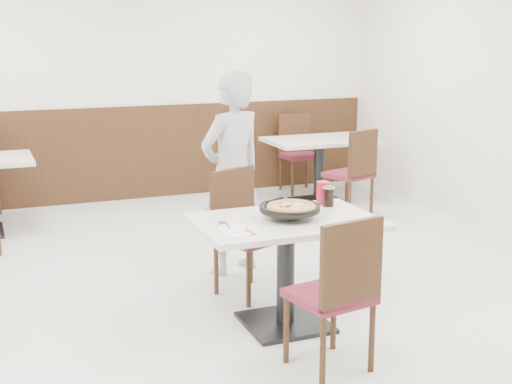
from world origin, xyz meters
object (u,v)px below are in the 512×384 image
object	(u,v)px
pizza_pan	(290,212)
cola_glass	(329,197)
bg_table_right	(319,171)
chair_far	(250,234)
main_table	(286,273)
side_plate	(232,229)
bg_chair_right_far	(300,154)
bg_chair_right_near	(349,172)
red_cup	(323,193)
pizza	(291,210)
diner_person	(232,173)
chair_near	(330,292)

from	to	relation	value
pizza_pan	cola_glass	bearing A→B (deg)	27.18
bg_table_right	chair_far	bearing A→B (deg)	-126.27
main_table	chair_far	xyz separation A→B (m)	(-0.02, 0.63, 0.10)
chair_far	side_plate	world-z (taller)	chair_far
main_table	bg_chair_right_far	size ratio (longest dim) A/B	1.26
chair_far	bg_table_right	world-z (taller)	chair_far
side_plate	chair_far	bearing A→B (deg)	61.71
bg_table_right	cola_glass	bearing A→B (deg)	-115.39
bg_chair_right_near	pizza_pan	bearing A→B (deg)	-146.10
pizza_pan	red_cup	bearing A→B (deg)	36.45
pizza	diner_person	bearing A→B (deg)	89.48
pizza_pan	side_plate	distance (m)	0.47
chair_far	main_table	bearing A→B (deg)	69.57
chair_far	pizza_pan	distance (m)	0.70
pizza_pan	bg_table_right	bearing A→B (deg)	60.29
chair_near	bg_chair_right_near	bearing A→B (deg)	48.78
main_table	chair_far	distance (m)	0.63
bg_chair_right_near	cola_glass	bearing A→B (deg)	-141.83
main_table	diner_person	distance (m)	1.28
pizza_pan	red_cup	distance (m)	0.49
red_cup	bg_table_right	distance (m)	3.14
pizza	diner_person	size ratio (longest dim) A/B	0.19
side_plate	red_cup	xyz separation A→B (m)	(0.84, 0.42, 0.07)
diner_person	chair_near	bearing A→B (deg)	67.01
diner_person	chair_far	bearing A→B (deg)	62.25
pizza_pan	cola_glass	xyz separation A→B (m)	(0.39, 0.20, 0.02)
side_plate	bg_chair_right_near	size ratio (longest dim) A/B	0.19
diner_person	bg_chair_right_near	bearing A→B (deg)	-165.97
pizza_pan	pizza	world-z (taller)	pizza
bg_chair_right_far	bg_table_right	bearing A→B (deg)	86.62
diner_person	main_table	bearing A→B (deg)	66.59
cola_glass	bg_chair_right_far	distance (m)	3.77
bg_table_right	bg_chair_right_near	distance (m)	0.65
chair_near	chair_far	world-z (taller)	same
side_plate	diner_person	bearing A→B (deg)	70.41
pizza_pan	diner_person	world-z (taller)	diner_person
red_cup	chair_near	bearing A→B (deg)	-114.30
side_plate	diner_person	world-z (taller)	diner_person
main_table	red_cup	world-z (taller)	red_cup
side_plate	bg_chair_right_near	world-z (taller)	bg_chair_right_near
chair_far	diner_person	size ratio (longest dim) A/B	0.57
chair_near	red_cup	size ratio (longest dim) A/B	5.94
chair_near	diner_person	distance (m)	1.89
chair_near	chair_far	xyz separation A→B (m)	(-0.01, 1.29, 0.00)
main_table	pizza_pan	size ratio (longest dim) A/B	3.68
chair_near	side_plate	size ratio (longest dim) A/B	5.27
pizza	bg_table_right	xyz separation A→B (m)	(1.75, 3.09, -0.44)
chair_far	pizza_pan	size ratio (longest dim) A/B	2.91
main_table	red_cup	size ratio (longest dim) A/B	7.50
cola_glass	red_cup	bearing A→B (deg)	88.95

